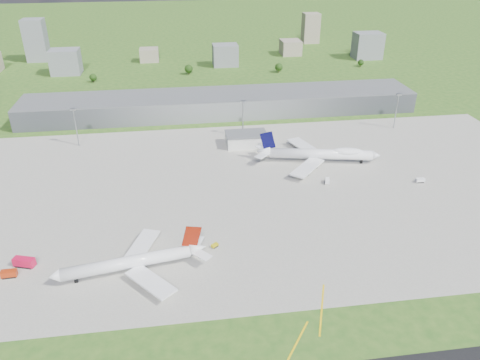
{
  "coord_description": "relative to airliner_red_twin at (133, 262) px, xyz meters",
  "views": [
    {
      "loc": [
        -34.15,
        -181.87,
        125.65
      ],
      "look_at": [
        -3.38,
        35.02,
        9.0
      ],
      "focal_mm": 35.0,
      "sensor_mm": 36.0,
      "label": 1
    }
  ],
  "objects": [
    {
      "name": "airliner_blue_quad",
      "position": [
        107.34,
        90.5,
        0.76
      ],
      "size": [
        74.73,
        57.83,
        19.65
      ],
      "rotation": [
        0.0,
        0.0,
        -0.2
      ],
      "color": "white",
      "rests_on": "ground"
    },
    {
      "name": "mast_west",
      "position": [
        -43.77,
        137.48,
        13.01
      ],
      "size": [
        3.5,
        2.0,
        25.9
      ],
      "color": "gray",
      "rests_on": "ground"
    },
    {
      "name": "tug_yellow",
      "position": [
        34.95,
        12.05,
        -3.85
      ],
      "size": [
        3.58,
        3.36,
        1.61
      ],
      "rotation": [
        0.0,
        0.0,
        0.67
      ],
      "color": "gold",
      "rests_on": "ground"
    },
    {
      "name": "fire_truck",
      "position": [
        -46.15,
        9.87,
        -2.72
      ],
      "size": [
        9.69,
        6.1,
        3.98
      ],
      "rotation": [
        0.0,
        0.0,
        -0.32
      ],
      "color": "red",
      "rests_on": "ground"
    },
    {
      "name": "van_white_far",
      "position": [
        155.8,
        57.02,
        -3.44
      ],
      "size": [
        4.88,
        2.48,
        2.49
      ],
      "rotation": [
        0.0,
        0.0,
        -0.03
      ],
      "color": "white",
      "rests_on": "ground"
    },
    {
      "name": "tree_w",
      "position": [
        -53.77,
        287.48,
        0.16
      ],
      "size": [
        6.75,
        6.75,
        8.25
      ],
      "color": "#382314",
      "rests_on": "ground"
    },
    {
      "name": "bldg_tall_e",
      "position": [
        196.23,
        432.48,
        13.3
      ],
      "size": [
        20.0,
        18.0,
        36.0
      ],
      "primitive_type": "cube",
      "color": "gray",
      "rests_on": "ground"
    },
    {
      "name": "mast_center",
      "position": [
        66.23,
        137.48,
        13.01
      ],
      "size": [
        3.5,
        2.0,
        25.9
      ],
      "color": "gray",
      "rests_on": "ground"
    },
    {
      "name": "terminal",
      "position": [
        56.23,
        187.48,
        2.8
      ],
      "size": [
        300.0,
        42.0,
        15.0
      ],
      "primitive_type": "cube",
      "color": "slate",
      "rests_on": "ground"
    },
    {
      "name": "van_white_near",
      "position": [
        103.46,
        63.54,
        -3.37
      ],
      "size": [
        3.73,
        5.65,
        2.64
      ],
      "rotation": [
        0.0,
        0.0,
        1.27
      ],
      "color": "white",
      "rests_on": "ground"
    },
    {
      "name": "bldg_tall_w",
      "position": [
        -123.77,
        382.48,
        17.3
      ],
      "size": [
        22.0,
        20.0,
        44.0
      ],
      "primitive_type": "cube",
      "color": "slate",
      "rests_on": "ground"
    },
    {
      "name": "tree_far_e",
      "position": [
        216.23,
        307.48,
        -0.16
      ],
      "size": [
        6.3,
        6.3,
        7.7
      ],
      "color": "#382314",
      "rests_on": "ground"
    },
    {
      "name": "mast_east",
      "position": [
        176.23,
        137.48,
        13.01
      ],
      "size": [
        3.5,
        2.0,
        25.9
      ],
      "color": "gray",
      "rests_on": "ground"
    },
    {
      "name": "crash_tender",
      "position": [
        -50.52,
        3.34,
        -3.09
      ],
      "size": [
        6.26,
        3.01,
        3.22
      ],
      "rotation": [
        0.0,
        0.0,
        0.04
      ],
      "color": "#A52A0B",
      "rests_on": "ground"
    },
    {
      "name": "bldg_cw",
      "position": [
        -3.77,
        362.48,
        2.3
      ],
      "size": [
        20.0,
        18.0,
        14.0
      ],
      "primitive_type": "cube",
      "color": "gray",
      "rests_on": "ground"
    },
    {
      "name": "bldg_e",
      "position": [
        236.23,
        342.48,
        9.3
      ],
      "size": [
        30.0,
        22.0,
        28.0
      ],
      "primitive_type": "cube",
      "color": "slate",
      "rests_on": "ground"
    },
    {
      "name": "apron",
      "position": [
        66.23,
        62.48,
        -4.66
      ],
      "size": [
        360.0,
        190.0,
        0.08
      ],
      "primitive_type": "cube",
      "color": "gray",
      "rests_on": "ground"
    },
    {
      "name": "ground",
      "position": [
        56.23,
        172.48,
        -4.7
      ],
      "size": [
        1400.0,
        1400.0,
        0.0
      ],
      "primitive_type": "plane",
      "color": "#2A551A",
      "rests_on": "ground"
    },
    {
      "name": "bldg_c",
      "position": [
        76.23,
        332.48,
        6.3
      ],
      "size": [
        26.0,
        20.0,
        22.0
      ],
      "primitive_type": "cube",
      "color": "slate",
      "rests_on": "ground"
    },
    {
      "name": "tree_e",
      "position": [
        126.23,
        297.48,
        0.81
      ],
      "size": [
        7.65,
        7.65,
        9.35
      ],
      "color": "#382314",
      "rests_on": "ground"
    },
    {
      "name": "ops_building",
      "position": [
        66.23,
        122.48,
        -0.7
      ],
      "size": [
        26.0,
        16.0,
        8.0
      ],
      "primitive_type": "cube",
      "color": "silver",
      "rests_on": "ground"
    },
    {
      "name": "tree_c",
      "position": [
        36.23,
        302.48,
        1.14
      ],
      "size": [
        8.1,
        8.1,
        9.9
      ],
      "color": "#382314",
      "rests_on": "ground"
    },
    {
      "name": "airliner_red_twin",
      "position": [
        0.0,
        0.0,
        0.0
      ],
      "size": [
        64.06,
        49.39,
        17.64
      ],
      "rotation": [
        0.0,
        0.0,
        3.31
      ],
      "color": "white",
      "rests_on": "ground"
    },
    {
      "name": "bldg_w",
      "position": [
        -83.77,
        322.48,
        7.3
      ],
      "size": [
        28.0,
        22.0,
        24.0
      ],
      "primitive_type": "cube",
      "color": "slate",
      "rests_on": "ground"
    },
    {
      "name": "bldg_ce",
      "position": [
        156.23,
        372.48,
        3.3
      ],
      "size": [
        22.0,
        24.0,
        16.0
      ],
      "primitive_type": "cube",
      "color": "gray",
      "rests_on": "ground"
    }
  ]
}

